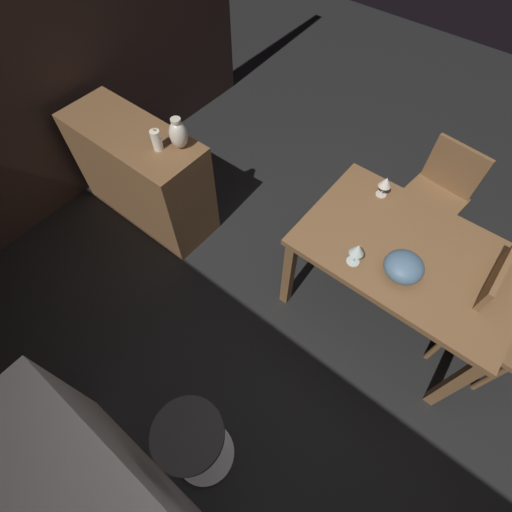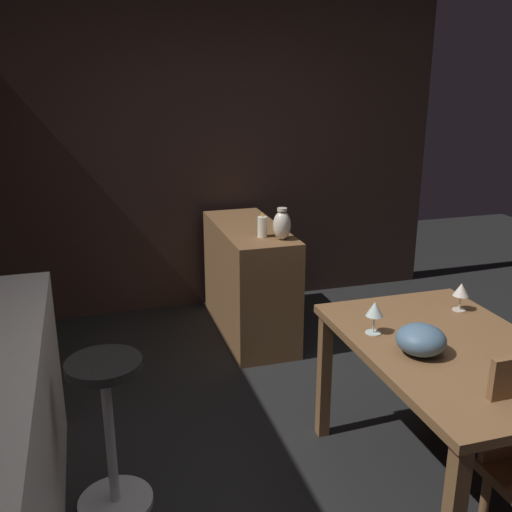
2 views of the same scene
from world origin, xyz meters
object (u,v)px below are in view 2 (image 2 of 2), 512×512
pillar_candle_tall (262,227)px  bar_stool (110,431)px  vase_ceramic_ivory (282,225)px  dining_table (452,366)px  wine_glass_right (375,310)px  fruit_bowl (421,340)px  wine_glass_left (461,291)px  sideboard_cabinet (249,280)px

pillar_candle_tall → bar_stool: bearing=140.1°
bar_stool → vase_ceramic_ivory: vase_ceramic_ivory is taller
dining_table → pillar_candle_tall: 1.69m
bar_stool → wine_glass_right: size_ratio=4.75×
pillar_candle_tall → dining_table: bearing=-167.6°
fruit_bowl → vase_ceramic_ivory: bearing=2.9°
bar_stool → fruit_bowl: (-0.34, -1.28, 0.42)m
wine_glass_left → vase_ceramic_ivory: bearing=23.4°
sideboard_cabinet → pillar_candle_tall: (-0.29, -0.01, 0.48)m
dining_table → sideboard_cabinet: 1.98m
dining_table → wine_glass_left: (0.34, -0.26, 0.20)m
wine_glass_right → fruit_bowl: wine_glass_right is taller
dining_table → wine_glass_right: bearing=51.0°
fruit_bowl → vase_ceramic_ivory: (1.55, 0.08, 0.12)m
pillar_candle_tall → wine_glass_left: bearing=-154.3°
sideboard_cabinet → wine_glass_left: bearing=-158.3°
sideboard_cabinet → bar_stool: bearing=145.8°
fruit_bowl → bar_stool: bearing=75.2°
bar_stool → fruit_bowl: bearing=-104.8°
dining_table → bar_stool: dining_table is taller
dining_table → vase_ceramic_ivory: 1.58m
fruit_bowl → dining_table: bearing=-85.1°
sideboard_cabinet → wine_glass_right: 1.77m
bar_stool → fruit_bowl: 1.39m
sideboard_cabinet → vase_ceramic_ivory: bearing=-164.0°
bar_stool → pillar_candle_tall: bearing=-39.9°
sideboard_cabinet → wine_glass_right: bearing=-176.8°
bar_stool → vase_ceramic_ivory: size_ratio=3.44×
bar_stool → wine_glass_right: 1.28m
wine_glass_left → fruit_bowl: (-0.35, 0.44, -0.04)m
wine_glass_right → bar_stool: bearing=85.0°
wine_glass_right → vase_ceramic_ivory: 1.32m
pillar_candle_tall → vase_ceramic_ivory: size_ratio=0.77×
bar_stool → wine_glass_left: wine_glass_left is taller
sideboard_cabinet → fruit_bowl: size_ratio=5.25×
fruit_bowl → pillar_candle_tall: pillar_candle_tall is taller
dining_table → pillar_candle_tall: bearing=12.4°
vase_ceramic_ivory → wine_glass_left: bearing=-156.6°
bar_stool → pillar_candle_tall: pillar_candle_tall is taller
dining_table → fruit_bowl: (-0.02, 0.18, 0.16)m
wine_glass_left → pillar_candle_tall: pillar_candle_tall is taller
sideboard_cabinet → pillar_candle_tall: size_ratio=6.74×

